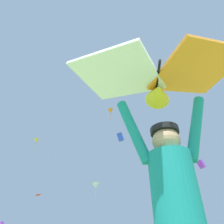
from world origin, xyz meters
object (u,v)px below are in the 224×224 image
at_px(distant_kite_white_far_center, 96,186).
at_px(distant_kite_orange_overhead_distant, 111,111).
at_px(kite_flyer_person, 179,216).
at_px(held_stunt_kite, 157,78).
at_px(distant_kite_yellow_low_right, 36,141).
at_px(distant_kite_blue_low_left, 120,137).
at_px(distant_kite_purple_mid_right, 201,164).
at_px(distant_kite_red_high_right, 38,195).

xyz_separation_m(distant_kite_white_far_center, distant_kite_orange_overhead_distant, (1.32, -5.57, 10.90)).
relative_size(kite_flyer_person, held_stunt_kite, 1.13).
bearing_deg(held_stunt_kite, kite_flyer_person, 73.30).
bearing_deg(distant_kite_yellow_low_right, distant_kite_blue_low_left, -31.97).
bearing_deg(held_stunt_kite, distant_kite_purple_mid_right, 53.81).
relative_size(kite_flyer_person, distant_kite_red_high_right, 2.36).
relative_size(distant_kite_blue_low_left, distant_kite_red_high_right, 1.86).
xyz_separation_m(kite_flyer_person, distant_kite_orange_overhead_distant, (4.55, 26.26, 19.47)).
height_order(distant_kite_blue_low_left, distant_kite_orange_overhead_distant, distant_kite_orange_overhead_distant).
distance_m(kite_flyer_person, distant_kite_blue_low_left, 30.06).
relative_size(kite_flyer_person, distant_kite_blue_low_left, 1.27).
bearing_deg(distant_kite_blue_low_left, held_stunt_kite, -103.10).
bearing_deg(distant_kite_white_far_center, distant_kite_orange_overhead_distant, -76.69).
bearing_deg(held_stunt_kite, distant_kite_yellow_low_right, 102.68).
bearing_deg(kite_flyer_person, distant_kite_white_far_center, 84.21).
height_order(kite_flyer_person, distant_kite_yellow_low_right, distant_kite_yellow_low_right).
distance_m(distant_kite_yellow_low_right, distant_kite_blue_low_left, 16.33).
height_order(distant_kite_purple_mid_right, distant_kite_orange_overhead_distant, distant_kite_orange_overhead_distant).
height_order(kite_flyer_person, held_stunt_kite, held_stunt_kite).
relative_size(held_stunt_kite, distant_kite_white_far_center, 0.70).
xyz_separation_m(distant_kite_purple_mid_right, distant_kite_yellow_low_right, (-19.87, 17.72, 9.43)).
relative_size(distant_kite_purple_mid_right, distant_kite_blue_low_left, 0.63).
bearing_deg(distant_kite_orange_overhead_distant, distant_kite_blue_low_left, -21.85).
bearing_deg(distant_kite_red_high_right, distant_kite_orange_overhead_distant, -15.03).
bearing_deg(distant_kite_white_far_center, held_stunt_kite, -95.82).
height_order(held_stunt_kite, distant_kite_orange_overhead_distant, distant_kite_orange_overhead_distant).
relative_size(kite_flyer_person, distant_kite_white_far_center, 0.79).
distance_m(held_stunt_kite, distant_kite_orange_overhead_distant, 32.36).
xyz_separation_m(distant_kite_blue_low_left, distant_kite_red_high_right, (-10.84, 3.10, -8.21)).
distance_m(kite_flyer_person, distant_kite_orange_overhead_distant, 33.00).
relative_size(held_stunt_kite, distant_kite_purple_mid_right, 1.77).
distance_m(distant_kite_blue_low_left, distant_kite_orange_overhead_distant, 5.28).
xyz_separation_m(distant_kite_white_far_center, distant_kite_red_high_right, (-8.10, -3.05, -2.36)).
xyz_separation_m(distant_kite_white_far_center, distant_kite_purple_mid_right, (8.89, -15.31, -1.34)).
relative_size(kite_flyer_person, distant_kite_purple_mid_right, 2.01).
bearing_deg(distant_kite_blue_low_left, distant_kite_purple_mid_right, -56.15).
bearing_deg(distant_kite_red_high_right, distant_kite_white_far_center, 20.63).
bearing_deg(kite_flyer_person, distant_kite_orange_overhead_distant, 80.17).
distance_m(distant_kite_white_far_center, distant_kite_blue_low_left, 8.92).
bearing_deg(distant_kite_purple_mid_right, held_stunt_kite, -126.19).
relative_size(distant_kite_blue_low_left, distant_kite_orange_overhead_distant, 0.68).
relative_size(held_stunt_kite, distant_kite_blue_low_left, 1.12).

